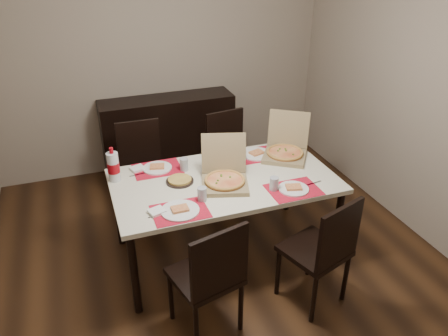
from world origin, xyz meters
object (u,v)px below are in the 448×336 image
Objects in this scene: sideboard at (169,135)px; dining_table at (224,186)px; chair_far_left at (142,165)px; chair_far_right at (230,153)px; chair_near_left at (210,275)px; pizza_box_center at (225,177)px; chair_near_right at (323,249)px; soda_bottle at (113,167)px; dip_bowl at (229,164)px.

dining_table is (0.08, -1.68, 0.23)m from sideboard.
chair_far_left and chair_far_right have the same top height.
chair_near_left is 1.00× the size of chair_far_left.
chair_near_left and chair_far_left have the same top height.
dining_table is at bearing -60.66° from chair_far_left.
pizza_box_center is (0.06, -1.76, 0.36)m from sideboard.
chair_near_right reaches higher than dining_table.
chair_far_left reaches higher than sideboard.
chair_far_right is at bearing 26.66° from soda_bottle.
chair_near_left is 1.73m from chair_far_left.
chair_far_left is at bearing 64.10° from soda_bottle.
dining_table is at bearing 73.91° from pizza_box_center.
chair_near_right is 2.00m from chair_far_left.
pizza_box_center reaches higher than chair_near_right.
chair_near_right is at bearing -39.56° from soda_bottle.
chair_near_right is 1.74m from soda_bottle.
soda_bottle reaches higher than chair_far_right.
sideboard is 1.61× the size of chair_far_left.
sideboard is 1.61× the size of chair_near_right.
soda_bottle is at bearing 140.44° from chair_near_right.
dining_table is 3.71× the size of pizza_box_center.
chair_far_right is (0.47, -0.79, 0.06)m from sideboard.
dining_table is 1.94× the size of chair_near_left.
chair_near_left is 1.00× the size of chair_near_right.
chair_far_right is 0.77m from dip_bowl.
sideboard is 0.92m from chair_far_right.
chair_near_left is (-0.30, -2.48, 0.06)m from sideboard.
chair_far_right is (0.39, 0.89, -0.17)m from dining_table.
chair_near_right is 0.93m from pizza_box_center.
chair_far_left is 0.91m from chair_far_right.
chair_near_left is 1.00× the size of chair_far_right.
chair_far_left is at bearing -120.27° from sideboard.
chair_near_right is at bearing -0.73° from chair_near_left.
chair_far_right reaches higher than sideboard.
chair_near_left is 0.85m from chair_near_right.
chair_near_left is 1.22m from soda_bottle.
chair_far_left is 1.16m from pizza_box_center.
dip_bowl is (0.12, 0.21, 0.08)m from dining_table.
dip_bowl is 0.97m from soda_bottle.
chair_far_left is at bearing 177.63° from chair_far_right.
chair_far_right reaches higher than dining_table.
dip_bowl is (0.50, 1.01, 0.25)m from chair_near_left.
dip_bowl is (-0.27, -0.68, 0.25)m from chair_far_right.
chair_far_right is 3.19× the size of soda_bottle.
chair_far_left is (-0.99, 1.73, 0.00)m from chair_near_right.
dip_bowl is (0.20, -1.47, 0.31)m from sideboard.
sideboard reaches higher than dining_table.
soda_bottle is at bearing -153.34° from chair_far_right.
chair_near_left is at bearing -66.87° from soda_bottle.
pizza_box_center is at bearing -23.13° from soda_bottle.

